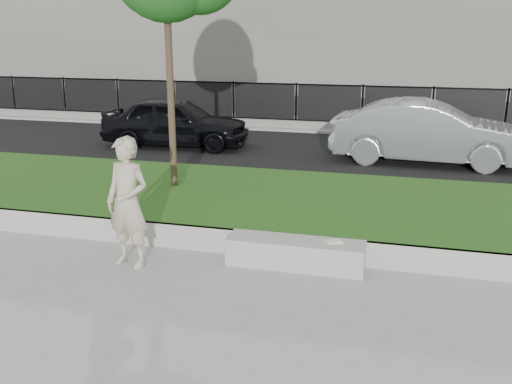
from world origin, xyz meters
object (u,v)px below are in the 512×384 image
(man, at_px, (128,203))
(car_silver, at_px, (428,132))
(stone_bench, at_px, (295,253))
(book, at_px, (334,241))
(car_dark, at_px, (176,122))

(man, height_order, car_silver, man)
(stone_bench, distance_m, book, 0.61)
(stone_bench, distance_m, car_dark, 9.08)
(stone_bench, bearing_deg, car_dark, 123.36)
(book, relative_size, car_dark, 0.05)
(book, bearing_deg, man, 167.18)
(book, distance_m, car_silver, 7.35)
(book, bearing_deg, stone_bench, 162.13)
(stone_bench, height_order, car_silver, car_silver)
(car_silver, bearing_deg, stone_bench, 167.02)
(car_dark, relative_size, car_silver, 0.87)
(man, xyz_separation_m, car_silver, (4.44, 7.80, -0.14))
(stone_bench, height_order, car_dark, car_dark)
(man, xyz_separation_m, book, (2.96, 0.62, -0.54))
(car_dark, xyz_separation_m, car_silver, (7.03, -0.32, 0.08))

